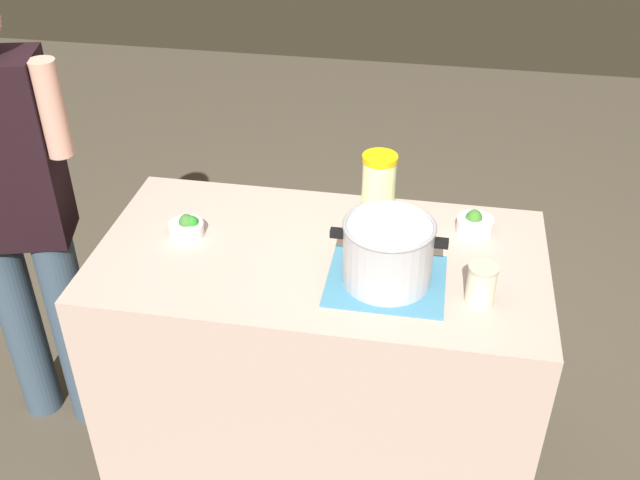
{
  "coord_description": "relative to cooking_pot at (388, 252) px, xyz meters",
  "views": [
    {
      "loc": [
        -0.32,
        1.82,
        2.2
      ],
      "look_at": [
        0.0,
        0.0,
        0.94
      ],
      "focal_mm": 41.37,
      "sensor_mm": 36.0,
      "label": 1
    }
  ],
  "objects": [
    {
      "name": "counter_slab",
      "position": [
        0.21,
        -0.11,
        -0.55
      ],
      "size": [
        1.39,
        0.73,
        0.89
      ],
      "primitive_type": "cube",
      "color": "#B99E8F",
      "rests_on": "ground_plane"
    },
    {
      "name": "person_cook",
      "position": [
        1.23,
        -0.13,
        -0.09
      ],
      "size": [
        0.5,
        0.28,
        1.65
      ],
      "color": "#384A5A",
      "rests_on": "ground_plane"
    },
    {
      "name": "lemonade_pitcher",
      "position": [
        0.06,
        -0.26,
        0.03
      ],
      "size": [
        0.11,
        0.11,
        0.27
      ],
      "color": "#E4F39C",
      "rests_on": "counter_slab"
    },
    {
      "name": "cooking_pot",
      "position": [
        0.0,
        0.0,
        0.0
      ],
      "size": [
        0.33,
        0.26,
        0.19
      ],
      "color": "#B7B7BC",
      "rests_on": "dish_cloth"
    },
    {
      "name": "ground_plane",
      "position": [
        0.21,
        -0.11,
        -1.0
      ],
      "size": [
        8.0,
        8.0,
        0.0
      ],
      "primitive_type": "plane",
      "color": "brown"
    },
    {
      "name": "broccoli_bowl_front",
      "position": [
        0.65,
        -0.14,
        -0.08
      ],
      "size": [
        0.11,
        0.11,
        0.07
      ],
      "color": "silver",
      "rests_on": "counter_slab"
    },
    {
      "name": "mason_jar",
      "position": [
        -0.27,
        0.05,
        -0.05
      ],
      "size": [
        0.09,
        0.09,
        0.12
      ],
      "color": "beige",
      "rests_on": "counter_slab"
    },
    {
      "name": "broccoli_bowl_center",
      "position": [
        -0.25,
        -0.31,
        -0.07
      ],
      "size": [
        0.12,
        0.12,
        0.08
      ],
      "color": "silver",
      "rests_on": "counter_slab"
    },
    {
      "name": "dish_cloth",
      "position": [
        0.0,
        0.0,
        -0.1
      ],
      "size": [
        0.34,
        0.3,
        0.01
      ],
      "primitive_type": "cube",
      "color": "teal",
      "rests_on": "counter_slab"
    }
  ]
}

